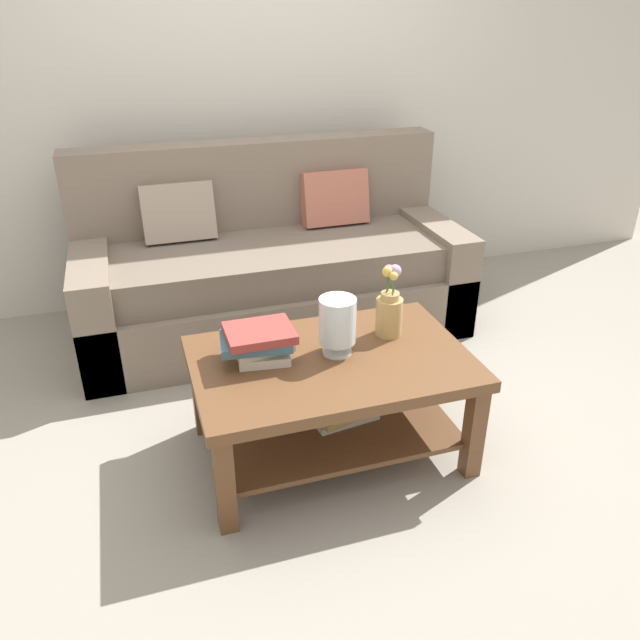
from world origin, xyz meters
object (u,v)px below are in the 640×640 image
couch (271,270)px  book_stack_main (259,342)px  coffee_table (332,386)px  glass_hurricane_vase (337,323)px  flower_pitcher (389,309)px

couch → book_stack_main: 1.23m
coffee_table → glass_hurricane_vase: size_ratio=4.58×
couch → glass_hurricane_vase: (-0.01, -1.22, 0.26)m
couch → book_stack_main: size_ratio=7.19×
book_stack_main → couch: bearing=74.4°
couch → book_stack_main: (-0.33, -1.17, 0.19)m
couch → flower_pitcher: size_ratio=6.76×
flower_pitcher → glass_hurricane_vase: bearing=-161.8°
coffee_table → flower_pitcher: 0.41m
couch → flower_pitcher: (0.25, -1.13, 0.24)m
couch → glass_hurricane_vase: 1.25m
glass_hurricane_vase → flower_pitcher: (0.27, 0.09, -0.02)m
coffee_table → book_stack_main: (-0.28, 0.08, 0.22)m
flower_pitcher → couch: bearing=102.7°
book_stack_main → flower_pitcher: size_ratio=0.94×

